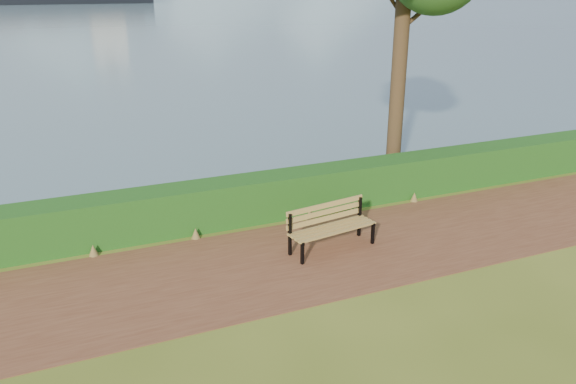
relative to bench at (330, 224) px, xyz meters
name	(u,v)px	position (x,y,z in m)	size (l,w,h in m)	color
ground	(279,271)	(-1.35, -0.53, -0.54)	(140.00, 140.00, 0.00)	#4E5D1A
path	(273,264)	(-1.35, -0.23, -0.54)	(40.00, 3.40, 0.01)	brown
hedge	(236,201)	(-1.35, 2.07, -0.04)	(32.00, 0.85, 1.00)	#1A4413
bench	(330,224)	(0.00, 0.00, 0.00)	(1.94, 0.83, 0.94)	black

